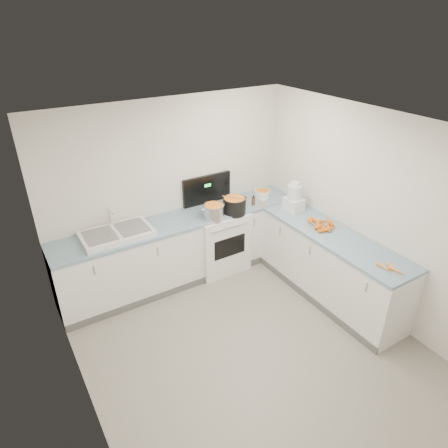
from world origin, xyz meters
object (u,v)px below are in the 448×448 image
sink (117,234)px  mixing_bowl (262,194)px  black_pot (234,206)px  steel_pot (214,212)px  extract_bottle (253,201)px  spice_jar (263,203)px  food_processor (294,198)px  stove (218,238)px

sink → mixing_bowl: size_ratio=3.70×
mixing_bowl → black_pot: bearing=-162.3°
steel_pot → extract_bottle: 0.69m
spice_jar → food_processor: size_ratio=0.20×
mixing_bowl → food_processor: bearing=-80.7°
black_pot → spice_jar: bearing=-7.5°
spice_jar → food_processor: (0.28, -0.33, 0.14)m
stove → extract_bottle: bearing=-14.4°
black_pot → food_processor: bearing=-28.2°
stove → spice_jar: 0.84m
black_pot → spice_jar: black_pot is taller
stove → food_processor: (0.90, -0.57, 0.65)m
steel_pot → black_pot: bearing=-0.1°
spice_jar → mixing_bowl: bearing=54.7°
stove → sink: bearing=179.4°
sink → food_processor: bearing=-14.0°
food_processor → sink: bearing=166.0°
sink → steel_pot: sink is taller
extract_bottle → food_processor: (0.37, -0.44, 0.12)m
mixing_bowl → food_processor: (0.10, -0.60, 0.13)m
stove → extract_bottle: 0.76m
steel_pot → extract_bottle: size_ratio=2.32×
steel_pot → black_pot: (0.33, -0.00, 0.01)m
stove → black_pot: bearing=-46.6°
spice_jar → steel_pot: bearing=175.6°
sink → steel_pot: bearing=-8.6°
sink → mixing_bowl: sink is taller
black_pot → food_processor: (0.73, -0.39, 0.09)m
extract_bottle → spice_jar: (0.09, -0.10, -0.02)m
stove → mixing_bowl: size_ratio=5.86×
black_pot → extract_bottle: 0.36m
mixing_bowl → extract_bottle: 0.32m
food_processor → black_pot: bearing=151.8°
extract_bottle → stove: bearing=165.6°
sink → food_processor: food_processor is taller
black_pot → mixing_bowl: 0.67m
sink → spice_jar: sink is taller
sink → food_processor: 2.43m
extract_bottle → black_pot: bearing=-172.9°
stove → mixing_bowl: bearing=1.7°
sink → mixing_bowl: bearing=0.2°
sink → steel_pot: 1.30m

